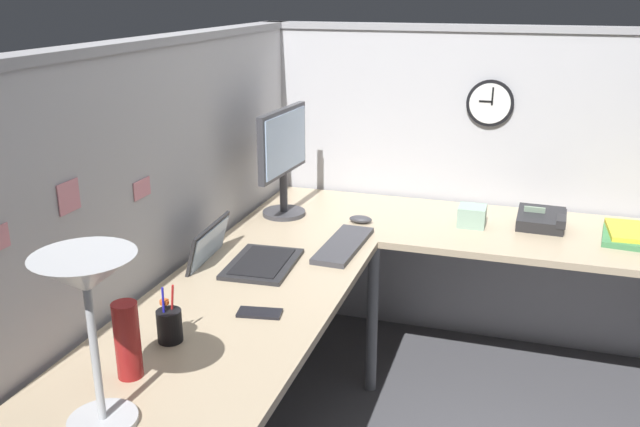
# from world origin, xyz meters

# --- Properties ---
(ground_plane) EXTENTS (6.80, 6.80, 0.00)m
(ground_plane) POSITION_xyz_m (0.00, 0.00, 0.00)
(ground_plane) COLOR #47474C
(cubicle_wall_back) EXTENTS (2.57, 0.12, 1.58)m
(cubicle_wall_back) POSITION_xyz_m (-0.36, 0.87, 0.79)
(cubicle_wall_back) COLOR #B2B2B7
(cubicle_wall_back) RESTS_ON ground
(cubicle_wall_right) EXTENTS (0.12, 2.37, 1.58)m
(cubicle_wall_right) POSITION_xyz_m (0.87, -0.27, 0.79)
(cubicle_wall_right) COLOR #B2B2B7
(cubicle_wall_right) RESTS_ON ground
(desk) EXTENTS (2.35, 2.15, 0.73)m
(desk) POSITION_xyz_m (-0.15, -0.05, 0.63)
(desk) COLOR tan
(desk) RESTS_ON ground
(monitor) EXTENTS (0.46, 0.20, 0.50)m
(monitor) POSITION_xyz_m (0.35, 0.64, 1.02)
(monitor) COLOR #38383D
(monitor) RESTS_ON desk
(laptop) EXTENTS (0.36, 0.40, 0.22)m
(laptop) POSITION_xyz_m (-0.25, 0.60, 0.75)
(laptop) COLOR #232326
(laptop) RESTS_ON desk
(keyboard) EXTENTS (0.43, 0.16, 0.02)m
(keyboard) POSITION_xyz_m (0.03, 0.26, 0.74)
(keyboard) COLOR #38383D
(keyboard) RESTS_ON desk
(computer_mouse) EXTENTS (0.06, 0.10, 0.03)m
(computer_mouse) POSITION_xyz_m (0.35, 0.27, 0.75)
(computer_mouse) COLOR #38383D
(computer_mouse) RESTS_ON desk
(desk_lamp_dome) EXTENTS (0.24, 0.24, 0.44)m
(desk_lamp_dome) POSITION_xyz_m (-1.28, 0.50, 1.09)
(desk_lamp_dome) COLOR #B7BABF
(desk_lamp_dome) RESTS_ON desk
(pen_cup) EXTENTS (0.08, 0.08, 0.18)m
(pen_cup) POSITION_xyz_m (-0.86, 0.55, 0.78)
(pen_cup) COLOR black
(pen_cup) RESTS_ON desk
(cell_phone) EXTENTS (0.09, 0.15, 0.01)m
(cell_phone) POSITION_xyz_m (-0.62, 0.36, 0.73)
(cell_phone) COLOR black
(cell_phone) RESTS_ON desk
(thermos_flask) EXTENTS (0.07, 0.07, 0.22)m
(thermos_flask) POSITION_xyz_m (-1.07, 0.56, 0.84)
(thermos_flask) COLOR maroon
(thermos_flask) RESTS_ON desk
(office_phone) EXTENTS (0.20, 0.21, 0.11)m
(office_phone) POSITION_xyz_m (0.52, -0.52, 0.77)
(office_phone) COLOR #232326
(office_phone) RESTS_ON desk
(book_stack) EXTENTS (0.30, 0.24, 0.04)m
(book_stack) POSITION_xyz_m (0.49, -0.87, 0.75)
(book_stack) COLOR #3F7F4C
(book_stack) RESTS_ON desk
(tissue_box) EXTENTS (0.12, 0.12, 0.09)m
(tissue_box) POSITION_xyz_m (0.47, -0.21, 0.78)
(tissue_box) COLOR #8CAD99
(tissue_box) RESTS_ON desk
(wall_clock) EXTENTS (0.04, 0.22, 0.22)m
(wall_clock) POSITION_xyz_m (0.82, -0.23, 1.23)
(wall_clock) COLOR black
(pinned_note_leftmost) EXTENTS (0.09, 0.00, 0.09)m
(pinned_note_leftmost) POSITION_xyz_m (-0.91, 0.82, 1.18)
(pinned_note_leftmost) COLOR pink
(pinned_note_rightmost) EXTENTS (0.10, 0.00, 0.06)m
(pinned_note_rightmost) POSITION_xyz_m (-0.54, 0.82, 1.09)
(pinned_note_rightmost) COLOR pink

